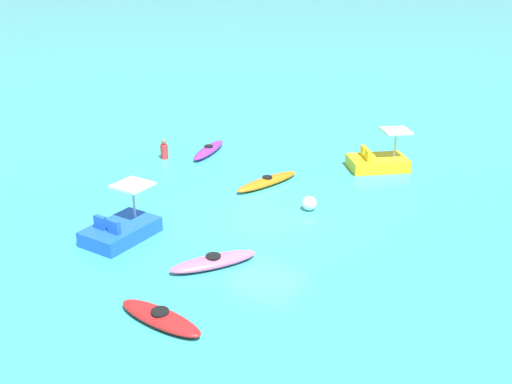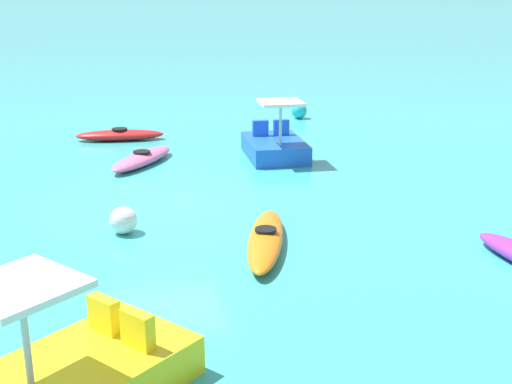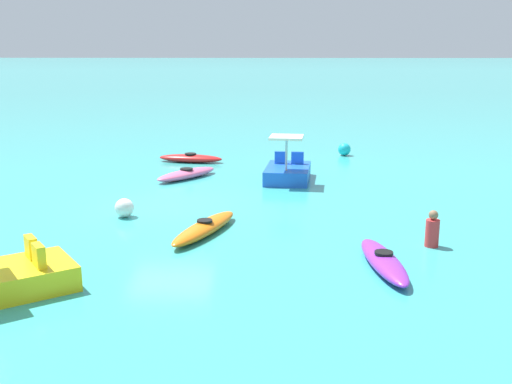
# 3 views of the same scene
# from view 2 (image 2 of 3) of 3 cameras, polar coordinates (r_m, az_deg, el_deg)

# --- Properties ---
(ground_plane) EXTENTS (600.00, 600.00, 0.00)m
(ground_plane) POSITION_cam_2_polar(r_m,az_deg,el_deg) (14.54, -7.83, -1.25)
(ground_plane) COLOR #38ADA8
(kayak_red) EXTENTS (1.12, 2.73, 0.37)m
(kayak_red) POSITION_cam_2_polar(r_m,az_deg,el_deg) (21.05, -11.51, 4.77)
(kayak_red) COLOR red
(kayak_red) RESTS_ON ground_plane
(kayak_pink) EXTENTS (2.59, 2.23, 0.37)m
(kayak_pink) POSITION_cam_2_polar(r_m,az_deg,el_deg) (18.03, -9.67, 2.82)
(kayak_pink) COLOR pink
(kayak_pink) RESTS_ON ground_plane
(kayak_orange) EXTENTS (3.14, 1.68, 0.37)m
(kayak_orange) POSITION_cam_2_polar(r_m,az_deg,el_deg) (12.14, 0.83, -4.04)
(kayak_orange) COLOR orange
(kayak_orange) RESTS_ON ground_plane
(pedal_boat_blue) EXTENTS (2.57, 1.73, 1.68)m
(pedal_boat_blue) POSITION_cam_2_polar(r_m,az_deg,el_deg) (18.50, 1.62, 3.98)
(pedal_boat_blue) COLOR blue
(pedal_boat_blue) RESTS_ON ground_plane
(pedal_boat_yellow) EXTENTS (2.62, 2.82, 1.68)m
(pedal_boat_yellow) POSITION_cam_2_polar(r_m,az_deg,el_deg) (8.17, -14.41, -14.51)
(pedal_boat_yellow) COLOR yellow
(pedal_boat_yellow) RESTS_ON ground_plane
(buoy_white) EXTENTS (0.53, 0.53, 0.53)m
(buoy_white) POSITION_cam_2_polar(r_m,az_deg,el_deg) (13.04, -11.21, -2.38)
(buoy_white) COLOR white
(buoy_white) RESTS_ON ground_plane
(buoy_cyan) EXTENTS (0.54, 0.54, 0.54)m
(buoy_cyan) POSITION_cam_2_polar(r_m,az_deg,el_deg) (24.12, 3.69, 6.90)
(buoy_cyan) COLOR #19B7C6
(buoy_cyan) RESTS_ON ground_plane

